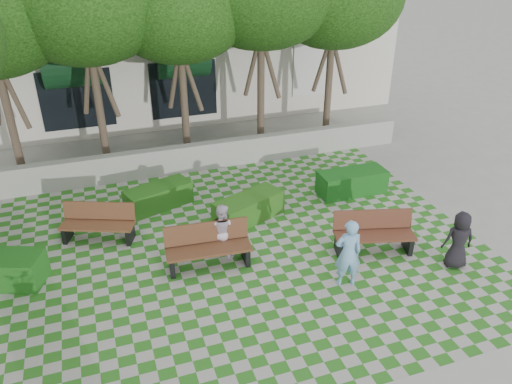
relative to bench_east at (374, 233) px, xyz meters
name	(u,v)px	position (x,y,z in m)	size (l,w,h in m)	color
ground	(257,276)	(-3.11, -0.07, -0.50)	(90.00, 90.00, 0.00)	gray
lawn	(244,253)	(-3.11, 0.93, -0.49)	(12.00, 12.00, 0.00)	#2B721E
retaining_wall	(196,157)	(-3.11, 6.13, -0.05)	(15.00, 0.36, 0.90)	#9E9B93
bench_east	(374,233)	(0.00, 0.00, 0.00)	(2.08, 1.16, 1.04)	#532B1C
bench_mid	(208,247)	(-4.05, 0.75, 0.01)	(2.06, 0.83, 1.06)	#502E1B
bench_west	(98,223)	(-6.46, 2.79, -0.03)	(1.96, 1.27, 0.98)	brown
hedge_east	(352,182)	(1.00, 2.92, -0.14)	(2.07, 0.83, 0.73)	#144D17
hedge_midright	(249,208)	(-2.47, 2.46, -0.15)	(1.99, 0.80, 0.70)	#225316
hedge_midleft	(158,197)	(-4.72, 3.99, -0.17)	(1.90, 0.76, 0.66)	#1E5215
person_blue	(348,253)	(-1.28, -0.98, 0.34)	(0.61, 0.40, 1.69)	#7BB0E1
person_dark	(459,240)	(1.53, -1.22, 0.23)	(0.71, 0.46, 1.46)	black
person_white	(222,230)	(-3.62, 1.07, 0.20)	(0.68, 0.53, 1.41)	silver
tree_row	(122,12)	(-4.97, 5.89, 4.68)	(17.70, 13.40, 7.41)	#47382B
building	(174,45)	(-2.18, 14.01, 2.02)	(18.00, 8.92, 5.15)	beige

